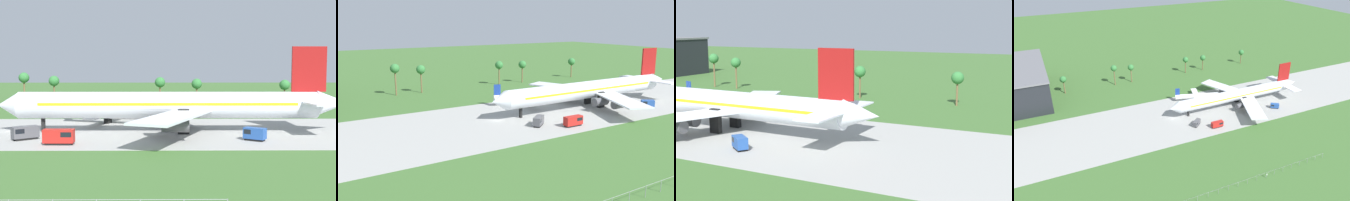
# 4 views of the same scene
# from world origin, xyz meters

# --- Properties ---
(jet_airliner) EXTENTS (76.97, 53.21, 18.67)m
(jet_airliner) POSITION_xyz_m (36.71, -0.97, 5.84)
(jet_airliner) COLOR silver
(jet_airliner) RESTS_ON ground_plane
(regional_aircraft) EXTENTS (23.00, 20.93, 7.41)m
(regional_aircraft) POSITION_xyz_m (19.85, 13.43, 2.44)
(regional_aircraft) COLOR white
(regional_aircraft) RESTS_ON ground_plane
(catering_van) EXTENTS (4.54, 3.99, 2.52)m
(catering_van) POSITION_xyz_m (51.59, -12.42, 1.36)
(catering_van) COLOR black
(catering_van) RESTS_ON ground_plane
(palm_tree_row) EXTENTS (122.91, 3.60, 12.39)m
(palm_tree_row) POSITION_xyz_m (15.47, 53.30, 8.76)
(palm_tree_row) COLOR brown
(palm_tree_row) RESTS_ON ground_plane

